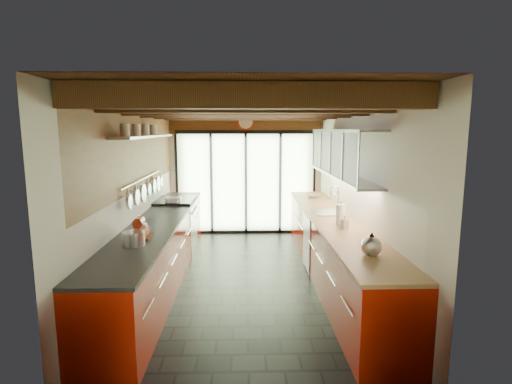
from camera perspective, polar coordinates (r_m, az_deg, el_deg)
ground at (r=6.05m, az=-1.30°, el=-12.39°), size 5.50×5.50×0.00m
room_shell at (r=5.66m, az=-1.36°, el=3.40°), size 5.50×5.50×5.50m
ceiling_beams at (r=6.02m, az=-1.41°, el=11.44°), size 3.14×5.06×4.90m
glass_door at (r=8.34m, az=-1.47°, el=5.25°), size 2.95×0.10×2.90m
left_counter at (r=6.03m, az=-13.66°, el=-8.10°), size 0.68×5.00×0.92m
range_stove at (r=7.40m, az=-11.35°, el=-4.75°), size 0.66×0.90×0.97m
right_counter at (r=6.04m, az=10.98°, el=-7.96°), size 0.68×5.00×0.92m
sink_assembly at (r=6.30m, az=10.45°, el=-2.56°), size 0.45×0.52×0.43m
upper_cabinets_right at (r=6.12m, az=12.19°, el=5.47°), size 0.34×3.00×3.00m
left_wall_fixtures at (r=6.11m, az=-15.36°, el=4.72°), size 0.28×2.60×0.96m
stand_mixer at (r=4.92m, az=-16.27°, el=-5.24°), size 0.18×0.30×0.27m
pot_large at (r=4.68m, az=-17.09°, el=-6.37°), size 0.29×0.29×0.16m
pot_small at (r=7.07m, az=-11.74°, el=-1.19°), size 0.40×0.40×0.11m
cutting_board at (r=4.99m, az=-16.10°, el=-6.14°), size 0.25×0.35×0.03m
kettle at (r=4.30m, az=16.15°, el=-7.25°), size 0.23×0.27×0.25m
paper_towel at (r=5.54m, az=11.97°, el=-3.17°), size 0.13×0.13×0.33m
soap_bottle at (r=5.33m, az=12.54°, el=-4.19°), size 0.11×0.11×0.18m
bowl at (r=7.64m, az=8.15°, el=-0.57°), size 0.26×0.26×0.06m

